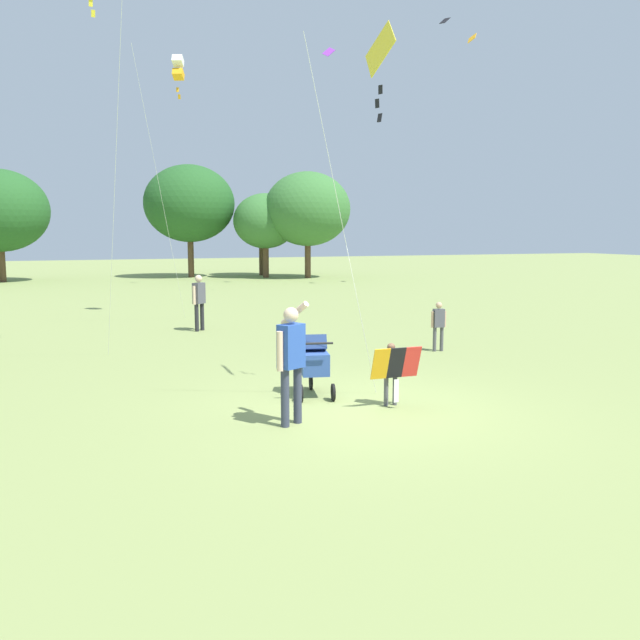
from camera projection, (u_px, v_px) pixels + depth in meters
ground_plane at (363, 410)px, 9.94m from camera, size 120.00×120.00×0.00m
treeline_distant at (135, 211)px, 36.80m from camera, size 31.63×7.84×6.74m
child_with_butterfly_kite at (392, 368)px, 10.08m from camera, size 0.80×0.34×0.99m
person_adult_flyer at (291, 355)px, 9.04m from camera, size 0.53×0.65×1.75m
stroller at (314, 360)px, 10.76m from camera, size 0.67×1.12×1.03m
kite_adult_black at (378, 60)px, 10.22m from camera, size 1.86×1.61×6.06m
kite_green_novelty at (178, 69)px, 19.61m from camera, size 1.84×3.26×8.02m
person_sitting_far at (199, 298)px, 17.83m from camera, size 0.39×0.38×1.55m
person_couple_left at (439, 322)px, 14.78m from camera, size 0.36×0.18×1.13m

